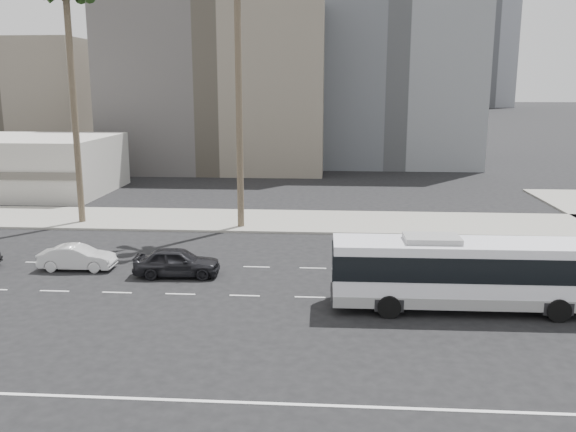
{
  "coord_description": "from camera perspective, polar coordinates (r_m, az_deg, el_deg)",
  "views": [
    {
      "loc": [
        0.85,
        -26.09,
        9.43
      ],
      "look_at": [
        -1.29,
        4.0,
        2.92
      ],
      "focal_mm": 37.69,
      "sensor_mm": 36.0,
      "label": 1
    }
  ],
  "objects": [
    {
      "name": "city_bus",
      "position": [
        26.91,
        16.33,
        -5.03
      ],
      "size": [
        11.28,
        2.76,
        3.23
      ],
      "rotation": [
        0.0,
        0.0,
        0.01
      ],
      "color": "white",
      "rests_on": "ground"
    },
    {
      "name": "midrise_beige_west",
      "position": [
        72.25,
        -6.32,
        11.77
      ],
      "size": [
        24.0,
        18.0,
        18.0
      ],
      "primitive_type": "cube",
      "color": "#5C5752",
      "rests_on": "ground"
    },
    {
      "name": "car_b",
      "position": [
        33.54,
        -19.26,
        -3.72
      ],
      "size": [
        1.43,
        3.91,
        1.28
      ],
      "primitive_type": "imported",
      "rotation": [
        0.0,
        0.0,
        1.59
      ],
      "color": "silver",
      "rests_on": "ground"
    },
    {
      "name": "civic_tower",
      "position": [
        277.67,
        3.63,
        18.23
      ],
      "size": [
        42.0,
        42.0,
        129.0
      ],
      "color": "beige",
      "rests_on": "ground"
    },
    {
      "name": "midrise_beige_far",
      "position": [
        85.46,
        -23.35,
        9.91
      ],
      "size": [
        18.0,
        16.0,
        15.0
      ],
      "primitive_type": "cube",
      "color": "#5C5752",
      "rests_on": "ground"
    },
    {
      "name": "highrise_right",
      "position": [
        261.13,
        14.44,
        17.43
      ],
      "size": [
        26.0,
        26.0,
        70.0
      ],
      "primitive_type": "cube",
      "color": "slate",
      "rests_on": "ground"
    },
    {
      "name": "highrise_far",
      "position": [
        295.05,
        18.29,
        15.59
      ],
      "size": [
        22.0,
        22.0,
        60.0
      ],
      "primitive_type": "cube",
      "color": "slate",
      "rests_on": "ground"
    },
    {
      "name": "sidewalk_north",
      "position": [
        42.64,
        2.82,
        -0.51
      ],
      "size": [
        120.0,
        7.0,
        0.15
      ],
      "primitive_type": "cube",
      "color": "gray",
      "rests_on": "ground"
    },
    {
      "name": "midrise_gray_center",
      "position": [
        78.5,
        9.59,
        14.62
      ],
      "size": [
        20.0,
        20.0,
        26.0
      ],
      "primitive_type": "cube",
      "color": "slate",
      "rests_on": "ground"
    },
    {
      "name": "car_a",
      "position": [
        31.07,
        -10.43,
        -4.28
      ],
      "size": [
        1.97,
        4.41,
        1.47
      ],
      "primitive_type": "imported",
      "rotation": [
        0.0,
        0.0,
        1.63
      ],
      "color": "black",
      "rests_on": "ground"
    },
    {
      "name": "ground",
      "position": [
        27.76,
        2.08,
        -7.69
      ],
      "size": [
        700.0,
        700.0,
        0.0
      ],
      "primitive_type": "plane",
      "color": "black",
      "rests_on": "ground"
    }
  ]
}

